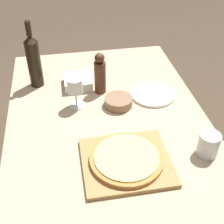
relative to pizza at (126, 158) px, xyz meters
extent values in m
cube|color=tan|center=(-0.03, 0.21, -0.04)|extent=(0.93, 1.57, 0.03)
cylinder|color=brown|center=(-0.43, 0.93, -0.43)|extent=(0.06, 0.06, 0.74)
cylinder|color=brown|center=(0.38, 0.93, -0.43)|extent=(0.06, 0.06, 0.74)
cube|color=#A87A47|center=(0.00, 0.00, -0.02)|extent=(0.35, 0.31, 0.02)
cylinder|color=#BC7A3D|center=(0.00, 0.00, 0.00)|extent=(0.29, 0.29, 0.02)
cylinder|color=#EAD67A|center=(0.00, 0.00, 0.01)|extent=(0.26, 0.26, 0.01)
cylinder|color=black|center=(-0.35, 0.65, 0.10)|extent=(0.07, 0.07, 0.25)
cone|color=black|center=(-0.35, 0.65, 0.24)|extent=(0.07, 0.07, 0.03)
cylinder|color=black|center=(-0.35, 0.65, 0.29)|extent=(0.03, 0.03, 0.07)
cylinder|color=#4C2819|center=(-0.02, 0.52, 0.06)|extent=(0.06, 0.06, 0.17)
sphere|color=#4C2819|center=(-0.02, 0.52, 0.17)|extent=(0.05, 0.05, 0.05)
cylinder|color=silver|center=(-0.16, 0.42, -0.03)|extent=(0.07, 0.07, 0.00)
cylinder|color=silver|center=(-0.16, 0.42, 0.02)|extent=(0.01, 0.01, 0.08)
cylinder|color=silver|center=(-0.16, 0.42, 0.09)|extent=(0.07, 0.07, 0.07)
cylinder|color=#84664C|center=(0.04, 0.39, -0.01)|extent=(0.14, 0.14, 0.04)
cylinder|color=silver|center=(0.34, 0.00, 0.02)|extent=(0.09, 0.09, 0.10)
cylinder|color=white|center=(0.24, 0.44, -0.02)|extent=(0.23, 0.23, 0.01)
cube|color=beige|center=(-0.14, 0.60, 0.00)|extent=(0.14, 0.15, 0.05)
camera|label=1|loc=(-0.21, -0.83, 0.89)|focal=50.00mm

